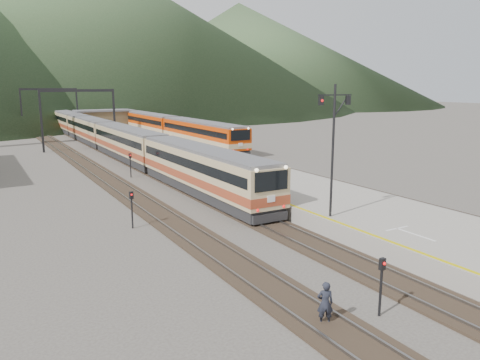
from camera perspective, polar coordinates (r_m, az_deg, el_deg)
ground at (r=19.81m, az=26.90°, el=-15.14°), size 400.00×400.00×0.00m
track_main at (r=52.29m, az=-12.46°, el=1.96°), size 2.60×200.00×0.23m
track_far at (r=51.05m, az=-17.81°, el=1.45°), size 2.60×200.00×0.23m
track_second at (r=56.74m, az=-1.32°, el=2.95°), size 2.60×200.00×0.23m
platform at (r=52.32m, az=-5.96°, el=2.65°), size 8.00×100.00×1.00m
gantry_near at (r=65.55m, az=-19.10°, el=8.33°), size 9.55×0.25×8.00m
gantry_far at (r=90.20m, az=-22.20°, el=8.80°), size 9.55×0.25×8.00m
station_shed at (r=89.95m, az=-16.51°, el=7.24°), size 9.40×4.40×3.10m
hill_b at (r=245.27m, az=-20.00°, el=17.61°), size 220.00×220.00×75.00m
hill_c at (r=253.11m, az=-0.15°, el=15.21°), size 160.00×160.00×50.00m
main_train at (r=73.70m, az=-17.87°, el=5.86°), size 2.85×97.82×3.48m
second_train at (r=82.82m, az=-10.98°, el=6.86°), size 3.08×63.09×3.76m
signal_mast at (r=26.88m, az=11.30°, el=5.08°), size 2.20×0.39×7.54m
short_signal_a at (r=18.35m, az=16.85°, el=-11.48°), size 0.23×0.17×2.27m
short_signal_b at (r=44.71m, az=-13.22°, el=2.15°), size 0.23×0.17×2.27m
short_signal_c at (r=28.69m, az=-13.07°, el=-2.96°), size 0.25×0.21×2.27m
worker at (r=17.56m, az=10.33°, el=-14.56°), size 0.71×0.62×1.63m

